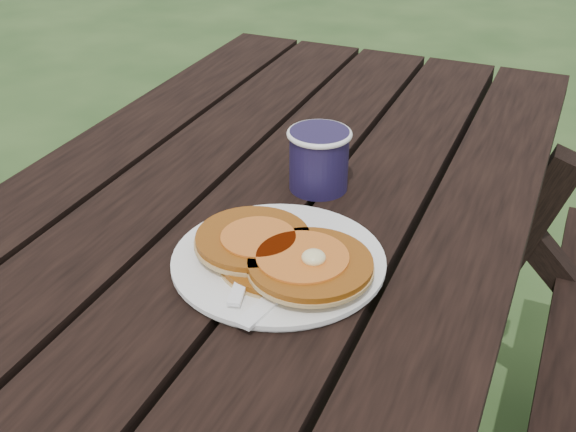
% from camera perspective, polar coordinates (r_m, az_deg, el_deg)
% --- Properties ---
extents(plate, '(0.30, 0.30, 0.01)m').
position_cam_1_polar(plate, '(0.90, -0.75, -3.62)').
color(plate, white).
rests_on(plate, picnic_table).
extents(pancake_stack, '(0.23, 0.17, 0.04)m').
position_cam_1_polar(pancake_stack, '(0.88, -0.44, -3.07)').
color(pancake_stack, '#8F4A10').
rests_on(pancake_stack, plate).
extents(knife, '(0.05, 0.18, 0.00)m').
position_cam_1_polar(knife, '(0.85, -0.04, -5.48)').
color(knife, white).
rests_on(knife, plate).
extents(fork, '(0.07, 0.16, 0.01)m').
position_cam_1_polar(fork, '(0.85, -3.52, -4.77)').
color(fork, white).
rests_on(fork, plate).
extents(coffee_cup, '(0.09, 0.09, 0.09)m').
position_cam_1_polar(coffee_cup, '(1.05, 2.46, 4.76)').
color(coffee_cup, '#1B1438').
rests_on(coffee_cup, picnic_table).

